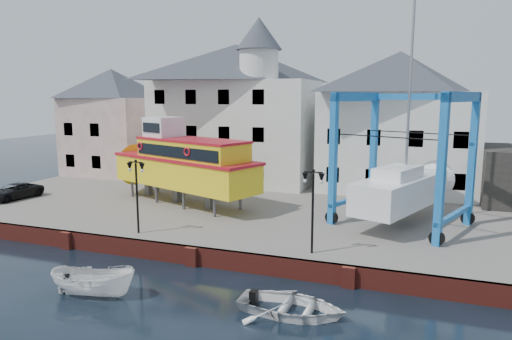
% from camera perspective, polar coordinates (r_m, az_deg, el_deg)
% --- Properties ---
extents(ground, '(140.00, 140.00, 0.00)m').
position_cam_1_polar(ground, '(24.28, -7.97, -11.75)').
color(ground, black).
rests_on(ground, ground).
extents(hardstanding, '(44.00, 22.00, 1.00)m').
position_cam_1_polar(hardstanding, '(33.80, 0.69, -4.76)').
color(hardstanding, slate).
rests_on(hardstanding, ground).
extents(quay_wall, '(44.00, 0.47, 1.00)m').
position_cam_1_polar(quay_wall, '(24.19, -7.88, -10.57)').
color(quay_wall, maroon).
rests_on(quay_wall, ground).
extents(building_pink, '(8.00, 7.00, 10.30)m').
position_cam_1_polar(building_pink, '(47.68, -17.41, 5.76)').
color(building_pink, tan).
rests_on(building_pink, hardstanding).
extents(building_white_main, '(14.00, 8.30, 14.00)m').
position_cam_1_polar(building_white_main, '(41.46, -2.36, 7.37)').
color(building_white_main, silver).
rests_on(building_white_main, hardstanding).
extents(building_white_right, '(12.00, 8.00, 11.20)m').
position_cam_1_polar(building_white_right, '(39.12, 17.30, 5.77)').
color(building_white_right, silver).
rests_on(building_white_right, hardstanding).
extents(lamp_post_left, '(1.12, 0.32, 4.20)m').
position_cam_1_polar(lamp_post_left, '(26.18, -14.74, -0.94)').
color(lamp_post_left, black).
rests_on(lamp_post_left, hardstanding).
extents(lamp_post_right, '(1.12, 0.32, 4.20)m').
position_cam_1_polar(lamp_post_right, '(22.19, 7.14, -2.50)').
color(lamp_post_right, black).
rests_on(lamp_post_right, hardstanding).
extents(tour_boat, '(14.38, 8.21, 6.15)m').
position_cam_1_polar(tour_boat, '(33.58, -9.90, 0.93)').
color(tour_boat, '#59595E').
rests_on(tour_boat, hardstanding).
extents(travel_lift, '(8.59, 10.30, 15.19)m').
position_cam_1_polar(travel_lift, '(29.38, 18.40, -1.32)').
color(travel_lift, '#0E5AA2').
rests_on(travel_lift, hardstanding).
extents(van, '(2.43, 4.34, 1.15)m').
position_cam_1_polar(van, '(38.88, -27.98, -2.38)').
color(van, black).
rests_on(van, hardstanding).
extents(motorboat_a, '(4.07, 2.20, 1.49)m').
position_cam_1_polar(motorboat_a, '(21.92, -19.56, -14.58)').
color(motorboat_a, white).
rests_on(motorboat_a, ground).
extents(motorboat_b, '(4.47, 3.23, 0.91)m').
position_cam_1_polar(motorboat_b, '(19.26, 4.41, -17.49)').
color(motorboat_b, white).
rests_on(motorboat_b, ground).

